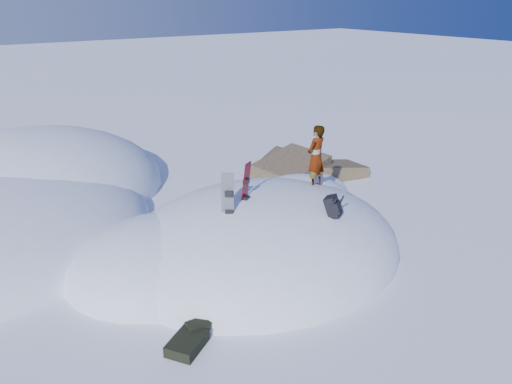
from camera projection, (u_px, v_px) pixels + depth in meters
ground at (261, 252)px, 11.91m from camera, size 120.00×120.00×0.00m
snow_mound at (249, 250)px, 12.00m from camera, size 8.00×6.00×3.00m
rock_outcrop at (301, 183)px, 16.17m from camera, size 4.68×4.41×1.68m
snowboard_red at (245, 192)px, 11.06m from camera, size 0.33×0.31×1.40m
snowboard_dark at (228, 205)px, 10.53m from camera, size 0.29×0.29×1.41m
backpack at (334, 207)px, 10.75m from camera, size 0.48×0.53×0.55m
gear_pile at (189, 340)px, 8.66m from camera, size 0.98×0.83×0.26m
person at (316, 157)px, 12.21m from camera, size 0.65×0.51×1.59m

